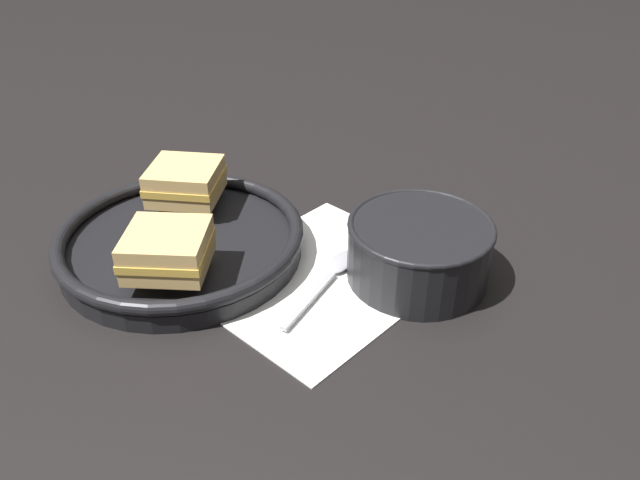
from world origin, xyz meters
TOP-DOWN VIEW (x-y plane):
  - ground_plane at (0.00, 0.00)m, footprint 4.00×4.00m
  - napkin at (-0.00, -0.00)m, footprint 0.30×0.26m
  - soup_bowl at (0.09, -0.08)m, footprint 0.18×0.18m
  - spoon at (0.01, -0.01)m, footprint 0.17×0.07m
  - skillet at (-0.10, 0.16)m, footprint 0.32×0.32m
  - sandwich_near_left at (-0.04, 0.22)m, footprint 0.13×0.13m
  - sandwich_near_right at (-0.15, 0.10)m, footprint 0.13×0.13m

SIDE VIEW (x-z plane):
  - ground_plane at x=0.00m, z-range 0.00..0.00m
  - napkin at x=0.00m, z-range 0.00..0.00m
  - spoon at x=0.01m, z-range 0.00..0.01m
  - skillet at x=-0.10m, z-range 0.00..0.04m
  - soup_bowl at x=0.09m, z-range 0.01..0.08m
  - sandwich_near_left at x=-0.04m, z-range 0.04..0.09m
  - sandwich_near_right at x=-0.15m, z-range 0.04..0.09m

